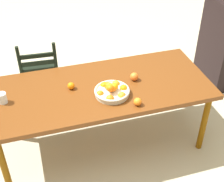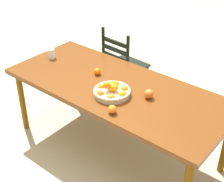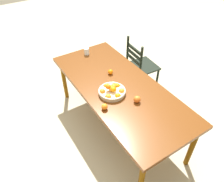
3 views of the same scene
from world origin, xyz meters
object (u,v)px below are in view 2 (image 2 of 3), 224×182
Objects in this scene: orange_loose_0 at (112,109)px; drinking_glass at (51,53)px; orange_loose_1 at (97,71)px; fruit_bowl at (112,91)px; chair_near_window at (123,66)px; dining_table at (116,91)px; orange_loose_2 at (149,94)px.

drinking_glass reaches higher than orange_loose_0.
fruit_bowl is at bearing -29.50° from orange_loose_1.
chair_near_window is 14.01× the size of orange_loose_1.
drinking_glass is (-0.88, 0.02, 0.11)m from dining_table.
fruit_bowl reaches higher than drinking_glass.
chair_near_window is 9.38× the size of drinking_glass.
orange_loose_1 is at bearing 2.83° from drinking_glass.
orange_loose_2 is at bearing -0.12° from drinking_glass.
chair_near_window is 13.22× the size of orange_loose_0.
orange_loose_2 reaches higher than orange_loose_1.
dining_table is 6.45× the size of fruit_bowl.
drinking_glass is at bearing 179.88° from orange_loose_2.
orange_loose_0 is at bearing -38.02° from orange_loose_1.
orange_loose_1 is (-0.34, 0.19, -0.01)m from fruit_bowl.
orange_loose_0 is at bearing 127.69° from chair_near_window.
fruit_bowl is 3.29× the size of drinking_glass.
dining_table is at bearing -1.18° from drinking_glass.
orange_loose_1 reaches higher than dining_table.
orange_loose_2 is 0.80× the size of drinking_glass.
orange_loose_0 reaches higher than dining_table.
orange_loose_1 is 0.67× the size of drinking_glass.
dining_table is at bearing -10.28° from orange_loose_1.
dining_table is 2.26× the size of chair_near_window.
dining_table is at bearing -177.42° from orange_loose_2.
chair_near_window is 0.90m from drinking_glass.
orange_loose_2 is 1.22m from drinking_glass.
dining_table is 29.87× the size of orange_loose_0.
fruit_bowl reaches higher than orange_loose_0.
orange_loose_0 is at bearing -50.52° from fruit_bowl.
orange_loose_0 is at bearing -105.33° from orange_loose_2.
dining_table is 26.35× the size of orange_loose_2.
chair_near_window is at bearing 63.57° from drinking_glass.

